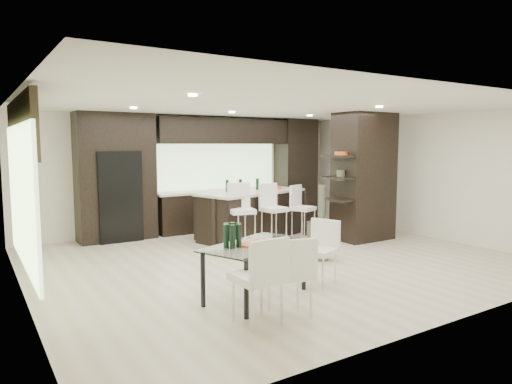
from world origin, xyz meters
TOP-DOWN VIEW (x-y plane):
  - ground at (0.00, 0.00)m, footprint 8.00×8.00m
  - back_wall at (0.00, 3.50)m, footprint 8.00×0.02m
  - left_wall at (-4.00, 0.00)m, footprint 0.02×7.00m
  - right_wall at (4.00, 0.00)m, footprint 0.02×7.00m
  - ceiling at (0.00, 0.00)m, footprint 8.00×7.00m
  - window_left at (-3.96, 0.20)m, footprint 0.04×3.20m
  - window_back at (0.60, 3.46)m, footprint 3.40×0.04m
  - stone_accent at (-3.93, 0.20)m, footprint 0.08×3.00m
  - ceiling_spots at (0.00, 0.25)m, footprint 4.00×3.00m
  - back_cabinetry at (0.50, 3.17)m, footprint 6.80×0.68m
  - refrigerator at (-1.90, 3.12)m, footprint 0.90×0.68m
  - partition_column at (2.60, 0.40)m, footprint 1.20×0.80m
  - kitchen_island at (0.65, 1.80)m, footprint 2.68×1.71m
  - stool_left at (-0.11, 0.94)m, footprint 0.56×0.56m
  - stool_mid at (0.65, 0.94)m, footprint 0.47×0.47m
  - stool_right at (1.41, 0.96)m, footprint 0.54×0.54m
  - bench at (0.66, 1.97)m, footprint 1.39×0.64m
  - floor_vase at (0.66, -0.51)m, footprint 0.62×0.62m
  - dining_table at (-1.38, -1.58)m, footprint 1.71×1.34m
  - chair_near at (-1.38, -2.33)m, footprint 0.59×0.59m
  - chair_far at (-1.85, -2.34)m, footprint 0.53×0.53m
  - chair_end at (-0.32, -1.58)m, footprint 0.60×0.60m

SIDE VIEW (x-z plane):
  - ground at x=0.00m, z-range 0.00..0.00m
  - bench at x=0.66m, z-range 0.00..0.52m
  - dining_table at x=-1.38m, z-range 0.00..0.72m
  - chair_end at x=-0.32m, z-range 0.00..0.86m
  - chair_near at x=-1.38m, z-range 0.00..0.90m
  - chair_far at x=-1.85m, z-range 0.00..0.94m
  - stool_right at x=1.41m, z-range 0.00..0.95m
  - stool_mid at x=0.65m, z-range 0.00..1.01m
  - kitchen_island at x=0.65m, z-range 0.00..1.04m
  - stool_left at x=-0.11m, z-range 0.00..1.04m
  - floor_vase at x=0.66m, z-range 0.00..1.33m
  - refrigerator at x=-1.90m, z-range 0.00..1.90m
  - back_wall at x=0.00m, z-range 0.00..2.70m
  - left_wall at x=-4.00m, z-range 0.00..2.70m
  - right_wall at x=4.00m, z-range 0.00..2.70m
  - window_left at x=-3.96m, z-range 0.40..2.30m
  - back_cabinetry at x=0.50m, z-range 0.00..2.70m
  - partition_column at x=2.60m, z-range 0.00..2.70m
  - window_back at x=0.60m, z-range 0.95..2.15m
  - stone_accent at x=-3.93m, z-range 1.85..2.65m
  - ceiling_spots at x=0.00m, z-range 2.67..2.69m
  - ceiling at x=0.00m, z-range 2.69..2.71m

